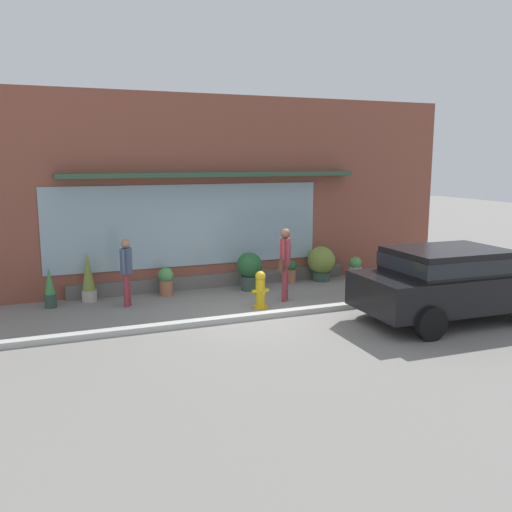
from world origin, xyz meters
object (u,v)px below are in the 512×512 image
object	(u,v)px
pedestrian_with_handbag	(285,259)
potted_plant_window_left	(249,269)
potted_plant_low_front	(50,289)
potted_plant_trailing_edge	(321,262)
potted_plant_corner_tall	(355,268)
fire_hydrant	(260,290)
potted_plant_near_hydrant	(166,280)
pedestrian_passerby	(126,268)
potted_plant_window_center	(291,270)
potted_plant_window_right	(88,278)
parked_car_black	(452,279)

from	to	relation	value
pedestrian_with_handbag	potted_plant_window_left	size ratio (longest dim) A/B	1.78
potted_plant_window_left	potted_plant_low_front	bearing A→B (deg)	178.93
pedestrian_with_handbag	potted_plant_trailing_edge	bearing A→B (deg)	168.34
pedestrian_with_handbag	potted_plant_low_front	bearing A→B (deg)	-68.64
pedestrian_with_handbag	potted_plant_corner_tall	xyz separation A→B (m)	(2.92, 1.52, -0.72)
fire_hydrant	potted_plant_near_hydrant	world-z (taller)	fire_hydrant
pedestrian_passerby	potted_plant_corner_tall	size ratio (longest dim) A/B	2.50
fire_hydrant	potted_plant_window_center	distance (m)	2.77
fire_hydrant	potted_plant_low_front	size ratio (longest dim) A/B	0.94
potted_plant_corner_tall	potted_plant_window_right	bearing A→B (deg)	178.31
potted_plant_window_right	potted_plant_trailing_edge	bearing A→B (deg)	-0.62
pedestrian_passerby	potted_plant_corner_tall	bearing A→B (deg)	122.04
potted_plant_near_hydrant	potted_plant_window_left	world-z (taller)	potted_plant_window_left
pedestrian_passerby	potted_plant_window_right	size ratio (longest dim) A/B	1.32
parked_car_black	potted_plant_window_right	world-z (taller)	parked_car_black
pedestrian_passerby	parked_car_black	bearing A→B (deg)	86.07
pedestrian_passerby	potted_plant_trailing_edge	bearing A→B (deg)	124.53
fire_hydrant	potted_plant_low_front	xyz separation A→B (m)	(-4.47, 1.87, 0.01)
fire_hydrant	potted_plant_window_center	bearing A→B (deg)	49.78
potted_plant_window_right	potted_plant_window_left	distance (m)	4.02
parked_car_black	potted_plant_window_left	size ratio (longest dim) A/B	4.26
pedestrian_passerby	potted_plant_low_front	world-z (taller)	pedestrian_passerby
pedestrian_with_handbag	potted_plant_window_center	xyz separation A→B (m)	(0.99, 1.71, -0.69)
potted_plant_near_hydrant	potted_plant_window_center	bearing A→B (deg)	1.87
pedestrian_with_handbag	potted_plant_window_center	distance (m)	2.09
potted_plant_low_front	potted_plant_window_center	distance (m)	6.27
potted_plant_trailing_edge	pedestrian_with_handbag	bearing A→B (deg)	-138.54
pedestrian_with_handbag	potted_plant_window_center	world-z (taller)	pedestrian_with_handbag
parked_car_black	potted_plant_window_center	world-z (taller)	parked_car_black
parked_car_black	potted_plant_window_center	bearing A→B (deg)	111.29
potted_plant_near_hydrant	potted_plant_corner_tall	xyz separation A→B (m)	(5.47, -0.07, -0.07)
potted_plant_window_right	potted_plant_corner_tall	world-z (taller)	potted_plant_window_right
potted_plant_window_left	potted_plant_near_hydrant	bearing A→B (deg)	174.16
pedestrian_with_handbag	potted_plant_trailing_edge	distance (m)	2.58
pedestrian_passerby	potted_plant_near_hydrant	bearing A→B (deg)	148.92
potted_plant_trailing_edge	potted_plant_window_center	distance (m)	0.92
pedestrian_with_handbag	potted_plant_near_hydrant	distance (m)	3.07
potted_plant_corner_tall	parked_car_black	bearing A→B (deg)	-94.41
fire_hydrant	potted_plant_trailing_edge	world-z (taller)	potted_plant_trailing_edge
fire_hydrant	potted_plant_corner_tall	world-z (taller)	fire_hydrant
potted_plant_window_right	potted_plant_near_hydrant	xyz separation A→B (m)	(1.85, -0.15, -0.19)
pedestrian_passerby	potted_plant_window_right	world-z (taller)	pedestrian_passerby
potted_plant_window_right	pedestrian_passerby	bearing A→B (deg)	-45.84
potted_plant_near_hydrant	potted_plant_window_left	size ratio (longest dim) A/B	0.72
parked_car_black	potted_plant_near_hydrant	world-z (taller)	parked_car_black
potted_plant_near_hydrant	potted_plant_trailing_edge	bearing A→B (deg)	1.01
potted_plant_low_front	potted_plant_trailing_edge	size ratio (longest dim) A/B	0.95
potted_plant_window_right	potted_plant_window_center	bearing A→B (deg)	-0.34
potted_plant_window_right	potted_plant_near_hydrant	size ratio (longest dim) A/B	1.68
potted_plant_window_center	potted_plant_low_front	bearing A→B (deg)	-177.76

